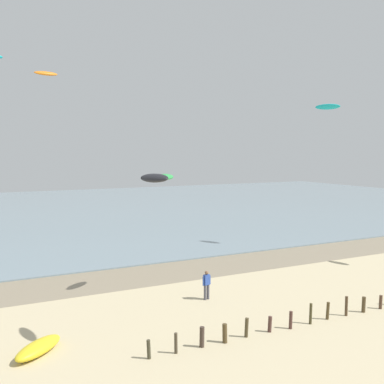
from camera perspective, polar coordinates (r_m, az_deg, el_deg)
The scene contains 9 objects.
wet_sand_strip at distance 31.82m, azimuth -12.78°, elevation -10.88°, with size 120.00×5.34×0.01m, color gray.
sea at distance 68.32m, azimuth -20.64°, elevation -2.50°, with size 160.00×70.00×0.10m, color gray.
groyne_mid at distance 25.79m, azimuth 17.04°, elevation -13.75°, with size 20.08×0.37×1.06m.
person_nearest_camera at distance 27.58m, azimuth 1.81°, elevation -11.29°, with size 0.56×0.27×1.71m.
grounded_kite at distance 21.93m, azimuth -18.42°, elevation -17.76°, with size 2.73×0.98×0.55m, color yellow.
kite_aloft_4 at distance 42.81m, azimuth 16.40°, elevation 10.06°, with size 2.25×0.72×0.36m, color #19B2B7.
kite_aloft_9 at distance 41.87m, azimuth -17.59°, elevation 13.77°, with size 2.00×0.64×0.32m, color orange.
kite_aloft_10 at distance 20.09m, azimuth -4.71°, elevation 1.73°, with size 2.03×0.65×0.32m, color black.
kite_aloft_11 at distance 28.08m, azimuth -3.29°, elevation 1.88°, with size 1.93×0.62×0.31m, color green.
Camera 1 is at (-7.42, -4.52, 8.70)m, focal length 43.23 mm.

